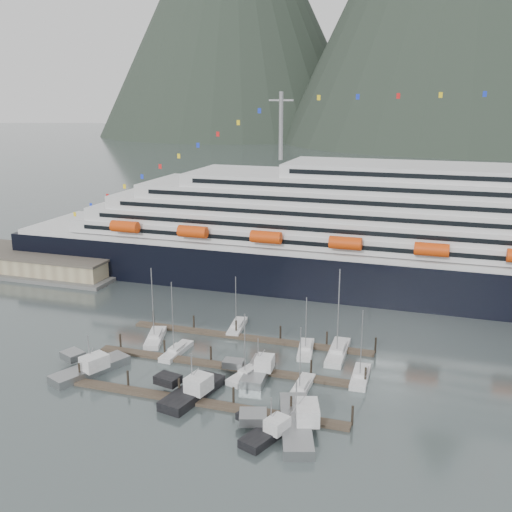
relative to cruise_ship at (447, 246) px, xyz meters
The scene contains 19 objects.
ground 63.76m from the cruise_ship, 118.66° to the right, with size 1600.00×1600.00×0.00m, color #3F4A4A.
cruise_ship is the anchor object (origin of this frame).
warehouse 103.31m from the cruise_ship, behind, with size 46.00×20.00×5.80m.
dock_near 74.63m from the cruise_ship, 118.31° to the right, with size 48.18×2.28×3.20m.
dock_mid 63.65m from the cruise_ship, 123.96° to the right, with size 48.18×2.28×3.20m.
dock_far 53.59m from the cruise_ship, 131.95° to the right, with size 48.18×2.28×3.20m.
sailboat_a 69.73m from the cruise_ship, 138.96° to the right, with size 5.59×10.15×15.25m.
sailboat_b 68.10m from the cruise_ship, 132.58° to the right, with size 2.88×9.28×14.30m.
sailboat_c 62.93m from the cruise_ship, 119.01° to the right, with size 5.24×9.72×11.87m.
sailboat_d 60.90m from the cruise_ship, 109.94° to the right, with size 2.55×9.83×11.54m.
sailboat_e 53.56m from the cruise_ship, 138.05° to the right, with size 3.74×9.74×11.73m.
sailboat_f 48.93m from the cruise_ship, 119.17° to the right, with size 3.94×9.19×11.33m.
sailboat_g 45.94m from the cruise_ship, 112.98° to the right, with size 3.32×12.13×17.11m.
sailboat_h 52.06m from the cruise_ship, 103.71° to the right, with size 2.90×9.14×12.93m.
trawler_a 83.58m from the cruise_ship, 132.47° to the right, with size 11.63×14.24×7.65m.
trawler_b 73.80m from the cruise_ship, 119.69° to the right, with size 10.11×13.07×8.17m.
trawler_c 70.77m from the cruise_ship, 105.43° to the right, with size 12.42×16.32×8.13m.
trawler_d 73.95m from the cruise_ship, 107.02° to the right, with size 8.94×11.01×6.26m.
trawler_e 61.33m from the cruise_ship, 118.47° to the right, with size 8.74×11.46×7.29m.
Camera 1 is at (29.59, -85.49, 45.53)m, focal length 42.00 mm.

